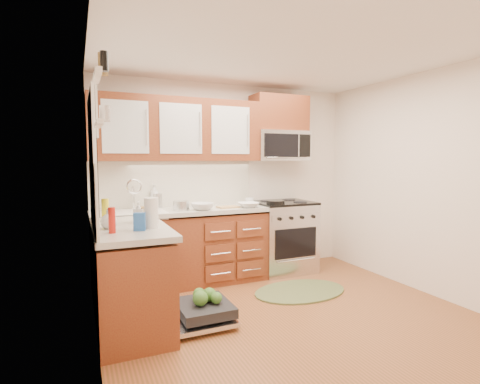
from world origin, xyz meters
name	(u,v)px	position (x,y,z in m)	size (l,w,h in m)	color
floor	(297,320)	(0.00, 0.00, 0.00)	(3.50, 3.50, 0.00)	brown
ceiling	(300,49)	(0.00, 0.00, 2.50)	(3.50, 3.50, 0.00)	white
wall_back	(228,179)	(0.00, 1.75, 1.25)	(3.50, 0.04, 2.50)	white
wall_left	(94,197)	(-1.75, 0.00, 1.25)	(0.04, 3.50, 2.50)	white
wall_right	(434,184)	(1.75, 0.00, 1.25)	(0.04, 3.50, 2.50)	white
base_cabinet_back	(182,250)	(-0.73, 1.45, 0.42)	(2.05, 0.60, 0.85)	maroon
base_cabinet_left	(130,280)	(-1.45, 0.52, 0.42)	(0.60, 1.25, 0.85)	maroon
countertop_back	(181,211)	(-0.72, 1.44, 0.90)	(2.07, 0.64, 0.05)	#BCB8AC
countertop_left	(130,229)	(-1.44, 0.53, 0.90)	(0.64, 1.27, 0.05)	#BCB8AC
backsplash_back	(175,184)	(-0.73, 1.74, 1.21)	(2.05, 0.02, 0.57)	beige
backsplash_left	(93,196)	(-1.74, 0.52, 1.21)	(0.02, 1.25, 0.57)	beige
upper_cabinets	(177,130)	(-0.73, 1.57, 1.88)	(2.05, 0.35, 0.75)	maroon
cabinet_over_mw	(279,114)	(0.68, 1.57, 2.13)	(0.76, 0.35, 0.47)	maroon
range	(283,236)	(0.68, 1.43, 0.47)	(0.76, 0.64, 0.95)	silver
microwave	(280,146)	(0.68, 1.55, 1.70)	(0.76, 0.38, 0.40)	silver
sink	(137,223)	(-1.25, 1.42, 0.80)	(0.62, 0.50, 0.26)	white
dishwasher	(200,313)	(-0.86, 0.30, 0.10)	(0.70, 0.60, 0.20)	silver
window	(92,156)	(-1.74, 0.50, 1.55)	(0.03, 1.05, 1.05)	white
window_blind	(94,117)	(-1.71, 0.50, 1.88)	(0.02, 0.96, 0.40)	white
shelf_upper	(97,76)	(-1.72, -0.35, 2.05)	(0.04, 0.40, 0.03)	white
shelf_lower	(99,124)	(-1.72, -0.35, 1.75)	(0.04, 0.40, 0.03)	white
rug	(300,291)	(0.44, 0.63, 0.01)	(1.11, 0.72, 0.02)	#627442
skillet	(275,202)	(0.46, 1.25, 0.97)	(0.23, 0.23, 0.04)	black
stock_pot	(181,206)	(-0.76, 1.32, 0.98)	(0.19, 0.19, 0.11)	silver
cutting_board	(228,207)	(-0.17, 1.32, 0.93)	(0.25, 0.16, 0.02)	#AA844D
canister	(158,201)	(-0.97, 1.65, 1.01)	(0.11, 0.11, 0.18)	silver
paper_towel_roll	(151,213)	(-1.28, 0.34, 1.06)	(0.12, 0.12, 0.26)	white
mustard_bottle	(105,210)	(-1.62, 0.88, 1.03)	(0.07, 0.07, 0.22)	gold
red_bottle	(112,220)	(-1.61, 0.24, 1.03)	(0.06, 0.06, 0.21)	red
wooden_box	(148,214)	(-1.25, 0.69, 1.00)	(0.14, 0.10, 0.14)	brown
blue_carton	(140,222)	(-1.39, 0.26, 1.00)	(0.09, 0.06, 0.15)	#265EB5
bowl_a	(248,205)	(0.07, 1.25, 0.96)	(0.25, 0.25, 0.06)	#999999
bowl_b	(202,207)	(-0.52, 1.25, 0.97)	(0.27, 0.27, 0.08)	#999999
cup	(249,201)	(0.20, 1.49, 0.97)	(0.11, 0.11, 0.09)	#999999
soap_bottle_a	(154,196)	(-1.00, 1.68, 1.07)	(0.11, 0.11, 0.29)	#999999
soap_bottle_b	(139,212)	(-1.34, 0.66, 1.03)	(0.09, 0.09, 0.20)	#999999
soap_bottle_c	(109,218)	(-1.62, 0.46, 1.01)	(0.14, 0.14, 0.18)	#999999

